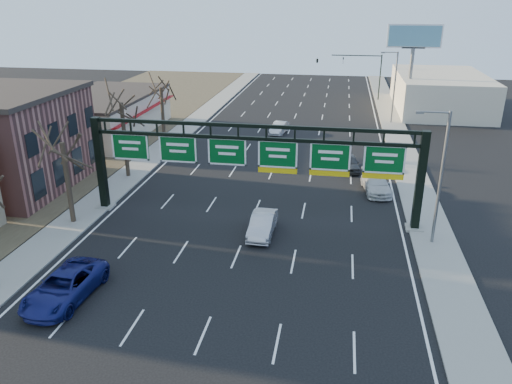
% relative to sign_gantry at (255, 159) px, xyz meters
% --- Properties ---
extents(ground, '(160.00, 160.00, 0.00)m').
position_rel_sign_gantry_xyz_m(ground, '(-0.16, -8.00, -4.63)').
color(ground, black).
rests_on(ground, ground).
extents(sidewalk_left, '(3.00, 120.00, 0.12)m').
position_rel_sign_gantry_xyz_m(sidewalk_left, '(-12.96, 12.00, -4.57)').
color(sidewalk_left, gray).
rests_on(sidewalk_left, ground).
extents(sidewalk_right, '(3.00, 120.00, 0.12)m').
position_rel_sign_gantry_xyz_m(sidewalk_right, '(12.64, 12.00, -4.57)').
color(sidewalk_right, gray).
rests_on(sidewalk_right, ground).
extents(dirt_strip_left, '(21.00, 120.00, 0.06)m').
position_rel_sign_gantry_xyz_m(dirt_strip_left, '(-25.16, 12.00, -4.60)').
color(dirt_strip_left, '#473D2B').
rests_on(dirt_strip_left, ground).
extents(lane_markings, '(21.60, 120.00, 0.01)m').
position_rel_sign_gantry_xyz_m(lane_markings, '(-0.16, 12.00, -4.62)').
color(lane_markings, white).
rests_on(lane_markings, ground).
extents(sign_gantry, '(24.60, 1.20, 7.20)m').
position_rel_sign_gantry_xyz_m(sign_gantry, '(0.00, 0.00, 0.00)').
color(sign_gantry, black).
rests_on(sign_gantry, ground).
extents(brick_block, '(10.40, 12.40, 8.30)m').
position_rel_sign_gantry_xyz_m(brick_block, '(-21.66, 3.00, -0.47)').
color(brick_block, brown).
rests_on(brick_block, ground).
extents(cream_strip, '(10.90, 18.40, 4.70)m').
position_rel_sign_gantry_xyz_m(cream_strip, '(-21.64, 21.00, -2.27)').
color(cream_strip, '#BFB79F').
rests_on(cream_strip, ground).
extents(building_right_distant, '(12.00, 20.00, 5.00)m').
position_rel_sign_gantry_xyz_m(building_right_distant, '(19.84, 42.00, -2.13)').
color(building_right_distant, '#BFB79F').
rests_on(building_right_distant, ground).
extents(tree_gantry, '(3.60, 3.60, 8.48)m').
position_rel_sign_gantry_xyz_m(tree_gantry, '(-12.96, -3.00, 2.48)').
color(tree_gantry, '#2E2319').
rests_on(tree_gantry, sidewalk_left).
extents(tree_mid, '(3.60, 3.60, 9.24)m').
position_rel_sign_gantry_xyz_m(tree_mid, '(-12.96, 7.00, 3.23)').
color(tree_mid, '#2E2319').
rests_on(tree_mid, sidewalk_left).
extents(tree_far, '(3.60, 3.60, 8.86)m').
position_rel_sign_gantry_xyz_m(tree_far, '(-12.96, 17.00, 2.86)').
color(tree_far, '#2E2319').
rests_on(tree_far, sidewalk_left).
extents(streetlight_near, '(2.15, 0.22, 9.00)m').
position_rel_sign_gantry_xyz_m(streetlight_near, '(12.31, -2.00, 0.45)').
color(streetlight_near, slate).
rests_on(streetlight_near, sidewalk_right).
extents(streetlight_far, '(2.15, 0.22, 9.00)m').
position_rel_sign_gantry_xyz_m(streetlight_far, '(12.31, 32.00, 0.45)').
color(streetlight_far, slate).
rests_on(streetlight_far, sidewalk_right).
extents(billboard_right, '(7.00, 0.50, 12.00)m').
position_rel_sign_gantry_xyz_m(billboard_right, '(14.84, 36.98, 4.43)').
color(billboard_right, slate).
rests_on(billboard_right, ground).
extents(traffic_signal_mast, '(10.16, 0.54, 7.00)m').
position_rel_sign_gantry_xyz_m(traffic_signal_mast, '(5.53, 47.00, 0.87)').
color(traffic_signal_mast, black).
rests_on(traffic_signal_mast, ground).
extents(car_blue_suv, '(3.01, 5.85, 1.58)m').
position_rel_sign_gantry_xyz_m(car_blue_suv, '(-8.39, -12.21, -3.84)').
color(car_blue_suv, navy).
rests_on(car_blue_suv, ground).
extents(car_silver_sedan, '(1.61, 4.46, 1.46)m').
position_rel_sign_gantry_xyz_m(car_silver_sedan, '(0.99, -2.55, -3.90)').
color(car_silver_sedan, '#AEAEB3').
rests_on(car_silver_sedan, ground).
extents(car_white_wagon, '(2.70, 5.24, 1.45)m').
position_rel_sign_gantry_xyz_m(car_white_wagon, '(9.20, 7.04, -3.90)').
color(car_white_wagon, silver).
rests_on(car_white_wagon, ground).
extents(car_grey_far, '(2.30, 4.47, 1.45)m').
position_rel_sign_gantry_xyz_m(car_grey_far, '(6.97, 12.41, -3.90)').
color(car_grey_far, '#3A3C3F').
rests_on(car_grey_far, ground).
extents(car_silver_distant, '(2.10, 4.30, 1.36)m').
position_rel_sign_gantry_xyz_m(car_silver_distant, '(-1.22, 24.54, -3.95)').
color(car_silver_distant, silver).
rests_on(car_silver_distant, ground).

